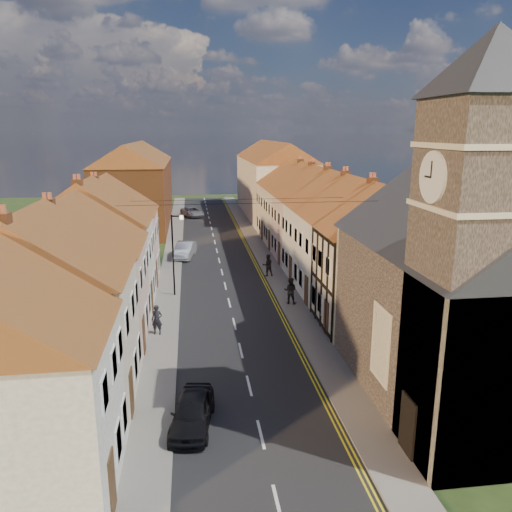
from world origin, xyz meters
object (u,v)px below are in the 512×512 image
at_px(car_near, 192,412).
at_px(car_distant, 192,212).
at_px(pedestrian_right_b, 268,265).
at_px(church, 474,278).
at_px(car_mid, 185,250).
at_px(lamppost, 174,250).
at_px(pedestrian_right, 290,291).
at_px(pedestrian_left, 157,320).

xyz_separation_m(car_near, car_distant, (0.44, 52.28, -0.00)).
relative_size(car_distant, pedestrian_right_b, 2.63).
xyz_separation_m(church, car_mid, (-12.56, 28.31, -5.13)).
distance_m(lamppost, pedestrian_right, 8.91).
xyz_separation_m(lamppost, car_near, (1.08, -17.05, -2.86)).
bearing_deg(lamppost, car_distant, 87.53).
height_order(church, pedestrian_right_b, church).
distance_m(car_near, pedestrian_right_b, 22.02).
distance_m(car_near, car_distant, 52.28).
bearing_deg(lamppost, car_mid, 86.99).
xyz_separation_m(lamppost, pedestrian_right_b, (7.51, 4.00, -2.49)).
height_order(lamppost, car_distant, lamppost).
bearing_deg(pedestrian_right, church, 130.26).
bearing_deg(lamppost, church, -51.70).
xyz_separation_m(car_near, pedestrian_left, (-1.99, 9.77, 0.34)).
xyz_separation_m(car_mid, car_distant, (0.91, 23.59, -0.07)).
height_order(church, pedestrian_right, church).
xyz_separation_m(car_distant, pedestrian_right_b, (5.99, -31.22, 0.37)).
distance_m(car_near, pedestrian_left, 9.98).
bearing_deg(pedestrian_right, pedestrian_right_b, -65.87).
distance_m(car_distant, pedestrian_right_b, 31.80).
bearing_deg(car_mid, pedestrian_right, -52.16).
bearing_deg(pedestrian_right_b, car_distant, -84.67).
relative_size(lamppost, car_distant, 1.23).
xyz_separation_m(pedestrian_left, pedestrian_right, (8.95, 4.34, 0.03)).
relative_size(church, car_distant, 3.11).
height_order(car_near, pedestrian_right, pedestrian_right).
height_order(car_near, car_distant, car_near).
distance_m(car_near, pedestrian_right, 15.74).
bearing_deg(car_near, pedestrian_right_b, 81.75).
height_order(car_distant, pedestrian_right, pedestrian_right).
height_order(car_near, pedestrian_left, pedestrian_left).
relative_size(church, pedestrian_left, 8.42).
bearing_deg(church, pedestrian_right_b, 105.31).
bearing_deg(church, car_mid, 113.92).
distance_m(lamppost, car_distant, 35.37).
distance_m(church, car_near, 13.17).
height_order(lamppost, car_near, lamppost).
height_order(pedestrian_left, pedestrian_right_b, pedestrian_right_b).
relative_size(car_distant, pedestrian_left, 2.70).
height_order(car_mid, car_distant, car_mid).
bearing_deg(pedestrian_right_b, lamppost, 22.50).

